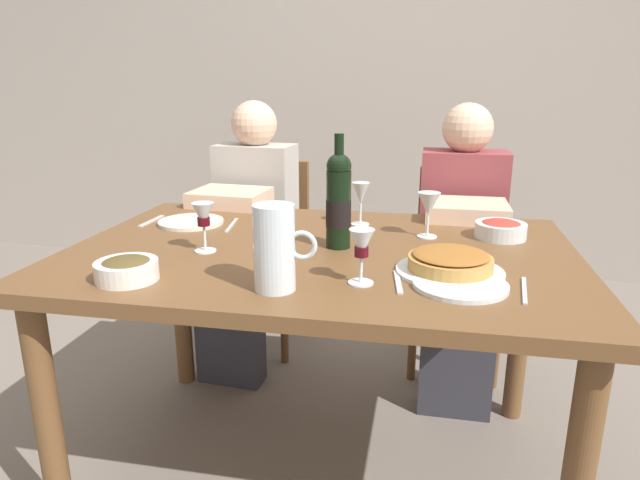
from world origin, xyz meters
TOP-DOWN VIEW (x-y plane):
  - ground_plane at (0.00, 0.00)m, footprint 8.00×8.00m
  - back_wall at (0.00, 2.12)m, footprint 8.00×0.10m
  - dining_table at (0.00, 0.00)m, footprint 1.50×1.00m
  - wine_bottle at (0.05, 0.03)m, footprint 0.08×0.08m
  - water_pitcher at (-0.04, -0.35)m, footprint 0.15×0.10m
  - baked_tart at (0.37, -0.15)m, footprint 0.28×0.28m
  - salad_bowl at (0.54, 0.23)m, footprint 0.16×0.16m
  - olive_bowl at (-0.43, -0.36)m, footprint 0.16×0.16m
  - wine_glass_left_diner at (0.15, -0.27)m, footprint 0.06×0.06m
  - wine_glass_right_diner at (0.31, 0.19)m, footprint 0.07×0.07m
  - wine_glass_centre at (0.08, 0.30)m, footprint 0.06×0.06m
  - wine_glass_spare at (-0.33, -0.09)m, footprint 0.07×0.07m
  - dinner_plate_left_setting at (-0.50, 0.20)m, footprint 0.23×0.23m
  - dinner_plate_right_setting at (0.39, -0.25)m, footprint 0.23×0.23m
  - fork_left_setting at (-0.65, 0.20)m, footprint 0.02×0.16m
  - knife_left_setting at (-0.35, 0.20)m, footprint 0.04×0.18m
  - knife_right_setting at (0.54, -0.25)m, footprint 0.03×0.18m
  - spoon_right_setting at (0.24, -0.25)m, footprint 0.03×0.16m
  - chair_left at (-0.44, 0.92)m, footprint 0.43×0.43m
  - diner_left at (-0.46, 0.68)m, footprint 0.36×0.52m
  - chair_right at (0.45, 0.87)m, footprint 0.40×0.40m
  - diner_right at (0.45, 0.63)m, footprint 0.34×0.50m

SIDE VIEW (x-z plane):
  - ground_plane at x=0.00m, z-range 0.00..0.00m
  - chair_left at x=-0.44m, z-range 0.06..0.93m
  - chair_right at x=0.45m, z-range 0.06..0.93m
  - diner_left at x=-0.46m, z-range 0.04..1.20m
  - diner_right at x=0.45m, z-range 0.04..1.20m
  - dining_table at x=0.00m, z-range 0.29..1.05m
  - fork_left_setting at x=-0.65m, z-range 0.76..0.76m
  - knife_left_setting at x=-0.35m, z-range 0.76..0.76m
  - knife_right_setting at x=0.54m, z-range 0.76..0.76m
  - spoon_right_setting at x=0.24m, z-range 0.76..0.76m
  - dinner_plate_left_setting at x=-0.50m, z-range 0.76..0.77m
  - dinner_plate_right_setting at x=0.39m, z-range 0.76..0.77m
  - baked_tart at x=0.37m, z-range 0.76..0.82m
  - salad_bowl at x=0.54m, z-range 0.76..0.82m
  - olive_bowl at x=-0.43m, z-range 0.76..0.82m
  - water_pitcher at x=-0.04m, z-range 0.75..0.96m
  - wine_glass_left_diner at x=0.15m, z-range 0.79..0.93m
  - wine_glass_right_diner at x=0.31m, z-range 0.79..0.94m
  - wine_glass_spare at x=-0.33m, z-range 0.79..0.94m
  - wine_glass_centre at x=0.08m, z-range 0.79..0.94m
  - wine_bottle at x=0.05m, z-range 0.73..1.07m
  - back_wall at x=0.00m, z-range 0.00..2.80m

